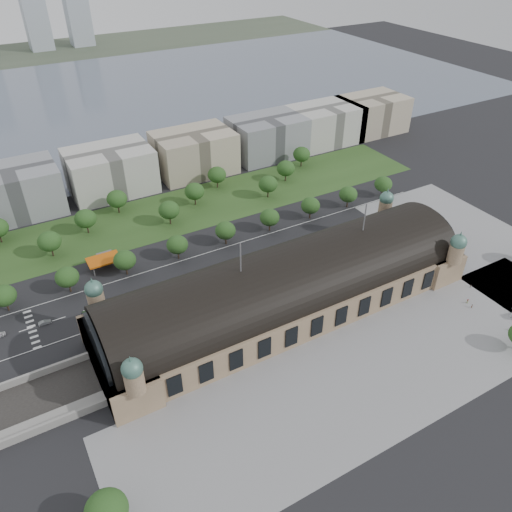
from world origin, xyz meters
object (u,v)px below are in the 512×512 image
pedestrian_0 (468,301)px  pedestrian_2 (471,286)px  pedestrian_1 (472,306)px  parked_car_4 (170,309)px  parked_car_1 (105,325)px  bus_mid (271,263)px  bus_east (321,239)px  parked_car_0 (128,324)px  traffic_car_1 (45,322)px  traffic_car_5 (315,236)px  pedestrian_4 (512,329)px  traffic_car_6 (380,214)px  parked_car_2 (115,329)px  traffic_car_4 (276,259)px  petrol_station (105,258)px  bus_west (213,275)px  parked_car_3 (109,324)px  parked_car_5 (163,312)px  parked_car_6 (199,293)px

pedestrian_0 → pedestrian_2: 11.23m
pedestrian_1 → parked_car_4: bearing=99.0°
parked_car_1 → bus_mid: 74.88m
bus_east → parked_car_0: bearing=100.9°
traffic_car_1 → parked_car_1: (19.65, -12.77, -0.07)m
traffic_car_5 → pedestrian_0: size_ratio=2.07×
pedestrian_1 → pedestrian_4: size_ratio=1.10×
bus_mid → bus_east: (30.59, 4.82, 0.19)m
parked_car_4 → pedestrian_4: (107.31, -74.32, 0.04)m
traffic_car_6 → pedestrian_4: 91.83m
parked_car_2 → parked_car_4: 22.27m
traffic_car_5 → pedestrian_2: 72.51m
traffic_car_6 → pedestrian_4: pedestrian_4 is taller
traffic_car_4 → parked_car_2: (-76.46, -8.82, -0.00)m
petrol_station → bus_west: bearing=-41.8°
pedestrian_2 → pedestrian_4: 26.69m
bus_east → pedestrian_0: bus_east is taller
bus_west → bus_east: 56.70m
traffic_car_4 → pedestrian_1: pedestrian_1 is taller
petrol_station → parked_car_3: bearing=-104.2°
parked_car_5 → parked_car_4: bearing=62.4°
traffic_car_1 → parked_car_2: (22.07, -16.77, -0.02)m
petrol_station → traffic_car_1: (-31.19, -27.52, -2.18)m
parked_car_4 → parked_car_5: bearing=-122.0°
traffic_car_4 → pedestrian_1: size_ratio=2.35×
traffic_car_6 → pedestrian_0: size_ratio=2.99×
parked_car_0 → traffic_car_5: bearing=78.7°
traffic_car_5 → bus_east: size_ratio=0.33×
parked_car_3 → bus_east: 104.36m
parked_car_2 → bus_mid: size_ratio=0.47×
petrol_station → pedestrian_1: (117.81, -101.82, -2.02)m
petrol_station → parked_car_0: bearing=-95.2°
parked_car_3 → bus_west: (47.42, 7.00, 0.92)m
petrol_station → bus_west: petrol_station is taller
pedestrian_1 → parked_car_0: bearing=102.7°
parked_car_0 → pedestrian_1: pedestrian_1 is taller
traffic_car_6 → parked_car_0: size_ratio=1.30×
pedestrian_2 → traffic_car_5: bearing=22.4°
parked_car_5 → pedestrian_2: pedestrian_2 is taller
parked_car_1 → pedestrian_2: (139.42, -52.20, 0.16)m
traffic_car_1 → bus_east: 125.23m
petrol_station → parked_car_6: 48.64m
petrol_station → pedestrian_4: (120.45, -118.12, -2.10)m
parked_car_2 → bus_west: size_ratio=0.44×
petrol_station → pedestrian_2: size_ratio=8.17×
parked_car_4 → bus_east: 81.44m
bus_east → pedestrian_4: size_ratio=7.25×
parked_car_5 → bus_mid: bus_mid is taller
pedestrian_0 → traffic_car_5: bearing=129.6°
pedestrian_0 → parked_car_5: bearing=173.6°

